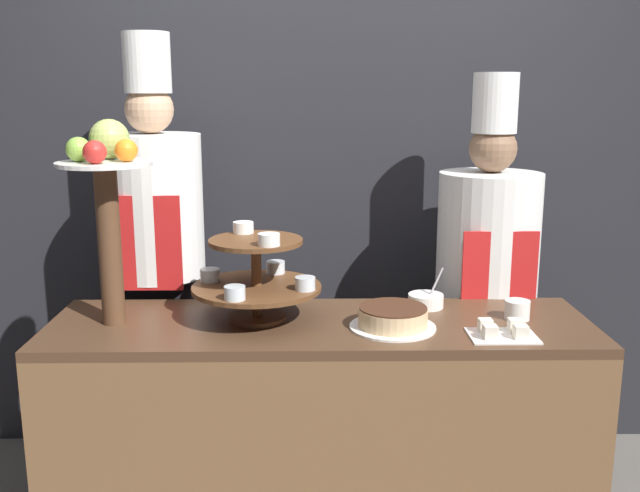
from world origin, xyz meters
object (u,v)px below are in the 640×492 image
at_px(cake_round, 393,318).
at_px(chef_center_left, 487,272).
at_px(chef_left, 156,248).
at_px(fruit_pedestal, 107,187).
at_px(serving_bowl_far, 426,300).
at_px(cake_square_tray, 503,331).
at_px(cup_white, 517,310).
at_px(tiered_stand, 256,275).

distance_m(cake_round, chef_center_left, 0.70).
bearing_deg(cake_round, chef_left, 149.41).
bearing_deg(fruit_pedestal, serving_bowl_far, 7.57).
xyz_separation_m(fruit_pedestal, cake_square_tray, (1.31, -0.18, -0.46)).
bearing_deg(fruit_pedestal, cup_white, 0.09).
xyz_separation_m(cup_white, cake_square_tray, (-0.10, -0.18, -0.02)).
distance_m(fruit_pedestal, cup_white, 1.48).
xyz_separation_m(fruit_pedestal, cup_white, (1.41, 0.00, -0.44)).
height_order(cake_square_tray, serving_bowl_far, serving_bowl_far).
relative_size(chef_left, chef_center_left, 1.09).
bearing_deg(chef_left, cake_round, -30.59).
distance_m(fruit_pedestal, chef_center_left, 1.54).
bearing_deg(fruit_pedestal, tiered_stand, 1.00).
relative_size(cup_white, cake_square_tray, 0.40).
distance_m(fruit_pedestal, cake_round, 1.06).
bearing_deg(chef_left, chef_center_left, -0.00).
xyz_separation_m(cup_white, chef_left, (-1.36, 0.44, 0.13)).
bearing_deg(serving_bowl_far, chef_left, 164.22).
distance_m(cake_square_tray, serving_bowl_far, 0.39).
bearing_deg(cup_white, cake_round, -168.56).
xyz_separation_m(tiered_stand, cup_white, (0.92, -0.01, -0.13)).
height_order(tiered_stand, chef_center_left, chef_center_left).
distance_m(serving_bowl_far, chef_left, 1.11).
bearing_deg(cup_white, tiered_stand, 179.60).
bearing_deg(cup_white, chef_center_left, 90.14).
xyz_separation_m(serving_bowl_far, chef_left, (-1.06, 0.30, 0.14)).
bearing_deg(fruit_pedestal, chef_left, 82.75).
relative_size(cake_round, cup_white, 3.36).
bearing_deg(fruit_pedestal, cake_square_tray, -7.86).
xyz_separation_m(cake_round, cup_white, (0.45, 0.09, -0.00)).
bearing_deg(cake_square_tray, chef_center_left, 81.06).
distance_m(cake_round, serving_bowl_far, 0.28).
bearing_deg(tiered_stand, chef_center_left, 25.54).
height_order(cup_white, cake_square_tray, cup_white).
bearing_deg(serving_bowl_far, cake_round, -122.48).
bearing_deg(serving_bowl_far, cake_square_tray, -58.74).
height_order(cake_round, cup_white, cake_round).
relative_size(cake_round, cake_square_tray, 1.34).
relative_size(cake_square_tray, chef_left, 0.12).
bearing_deg(chef_left, cake_square_tray, -26.55).
bearing_deg(chef_center_left, serving_bowl_far, -135.01).
height_order(tiered_stand, cake_square_tray, tiered_stand).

